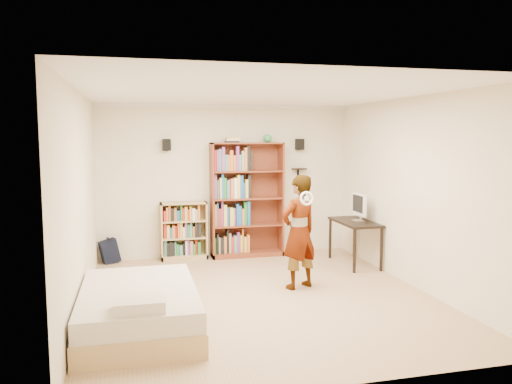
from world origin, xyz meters
TOP-DOWN VIEW (x-y plane):
  - ground at (0.00, 0.00)m, footprint 4.50×5.00m
  - room_shell at (0.00, 0.00)m, footprint 4.52×5.02m
  - crown_molding at (0.00, 0.00)m, footprint 4.50×5.00m
  - speaker_left at (-1.05, 2.40)m, footprint 0.14×0.12m
  - speaker_right at (1.35, 2.40)m, footprint 0.14×0.12m
  - wall_shelf at (1.35, 2.41)m, footprint 0.25×0.16m
  - tall_bookshelf at (0.34, 2.31)m, footprint 1.29×0.38m
  - low_bookshelf at (-0.78, 2.35)m, footprint 0.80×0.30m
  - computer_desk at (1.96, 1.30)m, footprint 0.54×1.08m
  - imac at (2.01, 1.30)m, footprint 0.11×0.47m
  - daybed at (-1.59, -0.75)m, footprint 1.27×1.96m
  - person at (0.63, 0.27)m, footprint 0.69×0.59m
  - wii_wheel at (0.63, -0.03)m, footprint 0.19×0.07m
  - navy_bag at (-2.04, 2.35)m, footprint 0.36×0.30m

SIDE VIEW (x-z plane):
  - ground at x=0.00m, z-range -0.01..0.01m
  - navy_bag at x=-2.04m, z-range 0.00..0.42m
  - daybed at x=-1.59m, z-range 0.00..0.58m
  - computer_desk at x=1.96m, z-range 0.00..0.74m
  - low_bookshelf at x=-0.78m, z-range 0.00..1.00m
  - person at x=0.63m, z-range 0.00..1.61m
  - imac at x=2.01m, z-range 0.74..1.21m
  - tall_bookshelf at x=0.34m, z-range 0.00..2.04m
  - wii_wheel at x=0.63m, z-range 1.22..1.41m
  - wall_shelf at x=1.35m, z-range 1.54..1.56m
  - room_shell at x=0.00m, z-range 0.41..3.12m
  - speaker_left at x=-1.05m, z-range 1.90..2.10m
  - speaker_right at x=1.35m, z-range 1.90..2.10m
  - crown_molding at x=0.00m, z-range 2.64..2.70m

